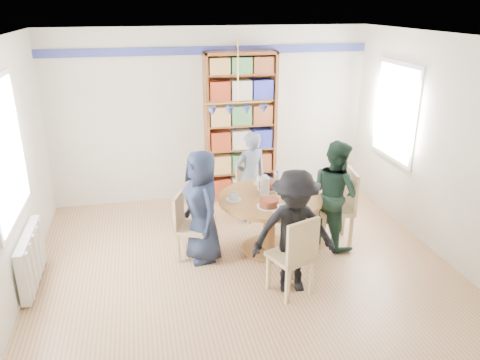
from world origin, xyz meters
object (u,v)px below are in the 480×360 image
object	(u,v)px
person_left	(202,206)
chair_far	(250,187)
dining_table	(270,211)
person_far	(251,177)
chair_near	(295,253)
chair_right	(342,204)
person_near	(294,232)
radiator	(31,258)
bookshelf	(240,129)
person_right	(335,194)
chair_left	(187,224)

from	to	relation	value
person_left	chair_far	bearing A→B (deg)	127.72
dining_table	person_far	world-z (taller)	person_far
person_left	chair_near	bearing A→B (deg)	26.78
dining_table	chair_right	size ratio (longest dim) A/B	1.29
person_far	person_near	size ratio (longest dim) A/B	0.95
radiator	person_near	size ratio (longest dim) A/B	0.71
chair_right	person_left	bearing A→B (deg)	-178.86
radiator	bookshelf	world-z (taller)	bookshelf
dining_table	chair_near	bearing A→B (deg)	-90.11
person_right	person_near	world-z (taller)	person_right
bookshelf	chair_left	bearing A→B (deg)	-121.04
person_near	bookshelf	size ratio (longest dim) A/B	0.61
dining_table	person_left	bearing A→B (deg)	-179.08
radiator	person_left	xyz separation A→B (m)	(1.97, 0.19, 0.36)
person_left	person_far	xyz separation A→B (m)	(0.84, 0.96, -0.04)
person_left	bookshelf	xyz separation A→B (m)	(0.88, 1.85, 0.44)
chair_far	person_right	bearing A→B (deg)	-51.12
chair_far	chair_left	bearing A→B (deg)	-136.07
chair_near	person_right	xyz separation A→B (m)	(0.87, 1.02, 0.19)
radiator	person_far	world-z (taller)	person_far
chair_far	person_far	xyz separation A→B (m)	(-0.03, -0.12, 0.21)
person_near	person_far	bearing A→B (deg)	97.91
radiator	bookshelf	xyz separation A→B (m)	(2.85, 2.04, 0.80)
person_far	bookshelf	bearing A→B (deg)	-108.30
chair_left	person_right	size ratio (longest dim) A/B	0.59
chair_left	person_near	world-z (taller)	person_near
person_right	person_near	xyz separation A→B (m)	(-0.86, -0.90, -0.00)
person_left	chair_left	bearing A→B (deg)	-122.62
chair_left	bookshelf	distance (m)	2.19
radiator	chair_near	size ratio (longest dim) A/B	1.06
bookshelf	chair_right	bearing A→B (deg)	-61.96
person_far	person_left	bearing A→B (deg)	33.43
person_far	chair_near	bearing A→B (deg)	75.17
radiator	chair_far	world-z (taller)	chair_far
dining_table	person_left	distance (m)	0.87
person_far	dining_table	bearing A→B (deg)	75.91
chair_far	bookshelf	xyz separation A→B (m)	(0.02, 0.77, 0.69)
person_far	bookshelf	world-z (taller)	bookshelf
chair_right	chair_far	xyz separation A→B (m)	(-0.98, 1.05, -0.09)
person_right	bookshelf	world-z (taller)	bookshelf
chair_left	person_left	xyz separation A→B (m)	(0.19, -0.07, 0.24)
chair_right	person_near	size ratio (longest dim) A/B	0.71
chair_near	person_right	distance (m)	1.35
chair_near	person_left	xyz separation A→B (m)	(-0.86, 1.01, 0.19)
person_left	person_near	size ratio (longest dim) A/B	1.00
chair_left	person_far	world-z (taller)	person_far
dining_table	chair_left	bearing A→B (deg)	177.19
radiator	person_right	bearing A→B (deg)	3.13
person_right	chair_left	bearing A→B (deg)	70.64
radiator	chair_far	size ratio (longest dim) A/B	1.18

